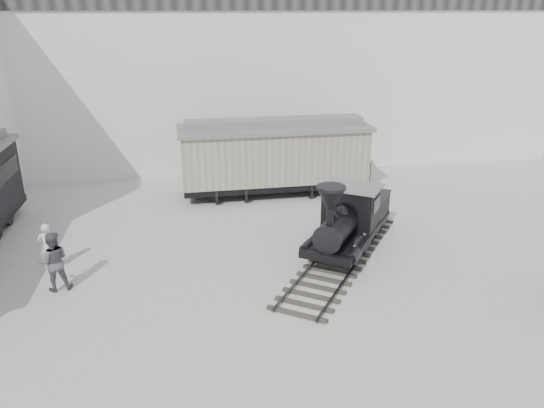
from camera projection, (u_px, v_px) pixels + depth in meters
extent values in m
plane|color=#9E9E9B|center=(312.00, 314.00, 14.98)|extent=(90.00, 90.00, 0.00)
cube|color=silver|center=(244.00, 63.00, 26.92)|extent=(34.00, 2.40, 11.00)
cube|color=#292722|center=(340.00, 257.00, 18.24)|extent=(6.26, 7.94, 0.15)
cube|color=#2D2D30|center=(322.00, 252.00, 18.49)|extent=(4.82, 6.95, 0.05)
cube|color=#2D2D30|center=(359.00, 259.00, 17.97)|extent=(4.82, 6.95, 0.05)
cylinder|color=black|center=(317.00, 243.00, 17.94)|extent=(0.66, 0.89, 1.00)
cylinder|color=black|center=(358.00, 251.00, 17.38)|extent=(0.66, 0.89, 1.00)
cylinder|color=black|center=(328.00, 230.00, 18.94)|extent=(0.66, 0.89, 1.00)
cylinder|color=black|center=(367.00, 237.00, 18.38)|extent=(0.66, 0.89, 1.00)
cube|color=black|center=(343.00, 237.00, 18.12)|extent=(3.36, 3.74, 0.26)
cylinder|color=black|center=(337.00, 228.00, 17.38)|extent=(1.94, 2.24, 0.91)
cylinder|color=black|center=(330.00, 216.00, 16.43)|extent=(0.33, 0.33, 0.55)
cone|color=black|center=(331.00, 198.00, 16.22)|extent=(1.22, 1.22, 0.64)
sphere|color=black|center=(341.00, 212.00, 17.53)|extent=(0.47, 0.47, 0.47)
cube|color=black|center=(351.00, 207.00, 18.53)|extent=(2.16, 2.02, 1.41)
cube|color=slate|center=(352.00, 187.00, 18.27)|extent=(2.42, 2.28, 0.07)
cube|color=black|center=(363.00, 205.00, 20.10)|extent=(2.39, 2.43, 0.82)
cylinder|color=black|center=(229.00, 189.00, 24.19)|extent=(1.86, 0.77, 0.74)
cylinder|color=black|center=(319.00, 183.00, 24.92)|extent=(1.86, 0.77, 0.74)
cube|color=black|center=(274.00, 182.00, 24.49)|extent=(8.35, 2.43, 0.28)
cube|color=gray|center=(274.00, 155.00, 24.04)|extent=(8.35, 2.52, 2.31)
cube|color=slate|center=(274.00, 128.00, 23.61)|extent=(8.63, 2.80, 0.18)
cube|color=slate|center=(274.00, 122.00, 23.52)|extent=(7.96, 1.22, 0.33)
imported|color=silver|center=(48.00, 246.00, 17.30)|extent=(0.64, 0.46, 1.62)
imported|color=#4B4C53|center=(54.00, 261.00, 15.98)|extent=(1.03, 0.87, 1.89)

